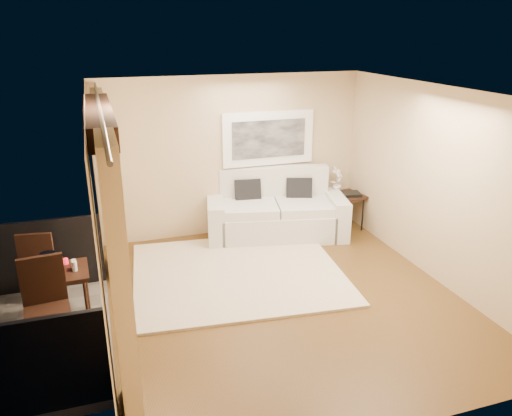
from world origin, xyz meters
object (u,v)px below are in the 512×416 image
balcony_chair_far (39,261)px  balcony_chair_near (45,297)px  sofa (276,212)px  bistro_table (62,277)px  ice_bucket (48,261)px  orchid (337,180)px  side_table (346,198)px

balcony_chair_far → balcony_chair_near: size_ratio=0.92×
sofa → balcony_chair_far: size_ratio=2.50×
bistro_table → balcony_chair_near: bearing=-108.7°
balcony_chair_near → ice_bucket: balcony_chair_near is taller
sofa → balcony_chair_near: size_ratio=2.30×
orchid → ice_bucket: bearing=-159.0°
balcony_chair_far → bistro_table: bearing=123.9°
orchid → ice_bucket: size_ratio=2.38×
side_table → bistro_table: bearing=-159.5°
orchid → bistro_table: (-4.55, -1.91, -0.23)m
sofa → balcony_chair_far: sofa is taller
orchid → balcony_chair_near: 5.28m
bistro_table → ice_bucket: (-0.14, 0.12, 0.18)m
balcony_chair_near → orchid: bearing=20.7°
ice_bucket → balcony_chair_far: bearing=107.6°
sofa → bistro_table: (-3.37, -1.85, 0.23)m
sofa → ice_bucket: 3.94m
ice_bucket → bistro_table: bearing=-40.0°
sofa → balcony_chair_near: (-3.53, -2.31, 0.24)m
sofa → bistro_table: sofa is taller
balcony_chair_near → sofa: bearing=27.1°
orchid → ice_bucket: 5.03m
sofa → bistro_table: 3.85m
side_table → balcony_chair_far: bearing=-167.5°
side_table → balcony_chair_far: 5.09m
sofa → ice_bucket: sofa is taller
balcony_chair_far → ice_bucket: bearing=116.0°
side_table → balcony_chair_far: (-4.97, -1.10, 0.02)m
bistro_table → side_table: bearing=20.5°
sofa → side_table: 1.30m
balcony_chair_near → ice_bucket: size_ratio=5.44×
bistro_table → balcony_chair_near: size_ratio=0.65×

